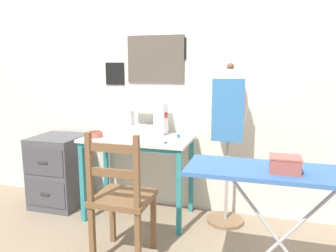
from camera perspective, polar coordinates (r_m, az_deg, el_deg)
The scene contains 14 objects.
ground_plane at distance 2.95m, azimuth -7.00°, elevation -17.42°, with size 14.00×14.00×0.00m, color gray.
wall_back at distance 3.18m, azimuth -3.20°, elevation 8.59°, with size 10.00×0.07×2.55m.
sewing_table at distance 2.94m, azimuth -5.32°, elevation -4.04°, with size 0.96×0.54×0.75m.
sewing_machine at distance 3.02m, azimuth -3.28°, elevation 1.13°, with size 0.38×0.19×0.32m.
fabric_bowl at distance 2.98m, azimuth -12.55°, elevation -1.41°, with size 0.13×0.13×0.05m.
scissors at distance 2.71m, azimuth 0.15°, elevation -2.86°, with size 0.11×0.13×0.01m.
thread_spool_near_machine at distance 2.82m, azimuth -0.49°, elevation -1.91°, with size 0.04×0.04×0.04m.
thread_spool_mid_table at distance 2.81m, azimuth 0.39°, elevation -2.04°, with size 0.04×0.04×0.04m.
thread_spool_far_edge at distance 2.86m, azimuth 1.84°, elevation -1.81°, with size 0.03×0.03×0.04m.
wooden_chair at distance 2.38m, azimuth -8.08°, elevation -12.46°, with size 0.40×0.38×0.95m.
filing_cabinet at distance 3.46m, azimuth -18.42°, elevation -7.40°, with size 0.46×0.49×0.70m.
dress_form at distance 2.80m, azimuth 10.55°, elevation 1.98°, with size 0.32×0.32×1.40m.
ironing_board at distance 1.90m, azimuth 19.46°, elevation -8.54°, with size 1.05×0.37×0.83m.
storage_box at distance 1.84m, azimuth 19.71°, elevation -6.31°, with size 0.16×0.13×0.09m.
Camera 1 is at (1.05, -2.39, 1.37)m, focal length 35.00 mm.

